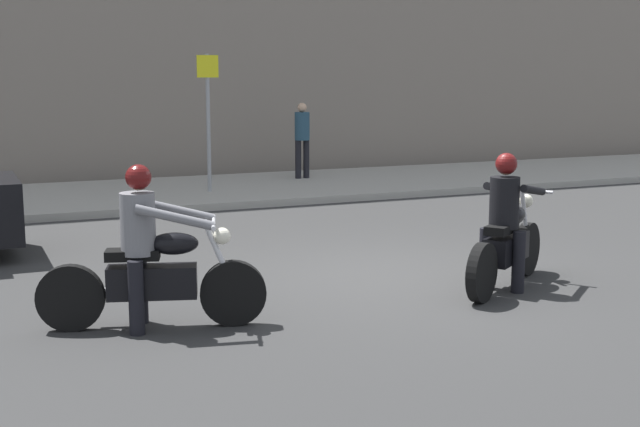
{
  "coord_description": "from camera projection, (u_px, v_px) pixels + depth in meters",
  "views": [
    {
      "loc": [
        -4.9,
        -9.02,
        2.48
      ],
      "look_at": [
        -1.27,
        -0.78,
        0.99
      ],
      "focal_mm": 47.28,
      "sensor_mm": 36.0,
      "label": 1
    }
  ],
  "objects": [
    {
      "name": "ground_plane",
      "position": [
        388.0,
        276.0,
        10.49
      ],
      "size": [
        80.0,
        80.0,
        0.0
      ],
      "primitive_type": "plane",
      "color": "#2D2D2D"
    },
    {
      "name": "pedestrian_bystander",
      "position": [
        302.0,
        134.0,
        19.15
      ],
      "size": [
        0.34,
        0.34,
        1.72
      ],
      "color": "black",
      "rests_on": "sidewalk_slab"
    },
    {
      "name": "sidewalk_slab",
      "position": [
        208.0,
        191.0,
        17.71
      ],
      "size": [
        40.0,
        4.4,
        0.14
      ],
      "primitive_type": "cube",
      "color": "#99968E",
      "rests_on": "ground_plane"
    },
    {
      "name": "motorcycle_with_rider_gray",
      "position": [
        151.0,
        263.0,
        8.24
      ],
      "size": [
        2.18,
        0.9,
        1.63
      ],
      "color": "black",
      "rests_on": "ground_plane"
    },
    {
      "name": "motorcycle_with_rider_black_leather",
      "position": [
        506.0,
        233.0,
        9.81
      ],
      "size": [
        1.87,
        1.32,
        1.6
      ],
      "color": "black",
      "rests_on": "ground_plane"
    },
    {
      "name": "street_sign_post",
      "position": [
        208.0,
        109.0,
        16.87
      ],
      "size": [
        0.44,
        0.08,
        2.76
      ],
      "color": "gray",
      "rests_on": "sidewalk_slab"
    }
  ]
}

